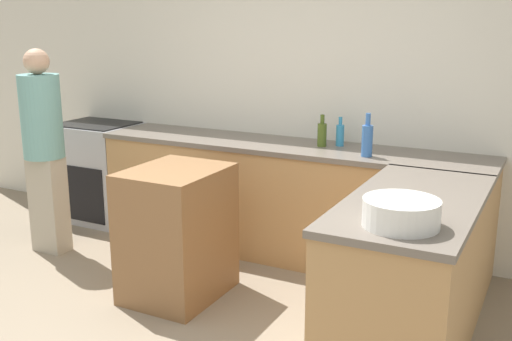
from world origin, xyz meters
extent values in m
cube|color=silver|center=(0.00, 2.14, 1.35)|extent=(8.00, 0.06, 2.70)
cube|color=tan|center=(0.00, 1.80, 0.44)|extent=(3.17, 0.61, 0.88)
cube|color=#6B6056|center=(0.00, 1.80, 0.90)|extent=(3.20, 0.64, 0.04)
cube|color=tan|center=(1.26, 0.75, 0.44)|extent=(0.66, 1.48, 0.88)
cube|color=#6B6056|center=(1.26, 0.75, 0.90)|extent=(0.69, 1.51, 0.04)
cube|color=#ADADB2|center=(-1.98, 1.81, 0.46)|extent=(0.74, 0.60, 0.92)
cube|color=black|center=(-1.98, 1.50, 0.32)|extent=(0.62, 0.01, 0.52)
cube|color=black|center=(-1.98, 1.81, 0.93)|extent=(0.68, 0.55, 0.01)
cube|color=brown|center=(-0.34, 0.76, 0.45)|extent=(0.58, 0.71, 0.91)
cylinder|color=white|center=(1.30, 0.27, 0.99)|extent=(0.37, 0.37, 0.13)
cylinder|color=#338CBF|center=(0.40, 1.93, 1.01)|extent=(0.06, 0.06, 0.16)
cylinder|color=#338CBF|center=(0.40, 1.93, 1.12)|extent=(0.03, 0.03, 0.06)
cylinder|color=#386BB7|center=(0.70, 1.66, 1.04)|extent=(0.08, 0.08, 0.23)
cylinder|color=#386BB7|center=(0.70, 1.66, 1.19)|extent=(0.04, 0.04, 0.09)
cylinder|color=#475B1E|center=(0.28, 1.84, 1.01)|extent=(0.07, 0.07, 0.18)
cylinder|color=#475B1E|center=(0.28, 1.84, 1.14)|extent=(0.03, 0.03, 0.07)
cube|color=#ADA38E|center=(-1.76, 0.96, 0.40)|extent=(0.29, 0.18, 0.80)
cylinder|color=#6BA39E|center=(-1.76, 0.96, 1.13)|extent=(0.32, 0.32, 0.67)
sphere|color=tan|center=(-1.76, 0.96, 1.56)|extent=(0.20, 0.20, 0.20)
camera|label=1|loc=(1.93, -2.43, 1.87)|focal=42.00mm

